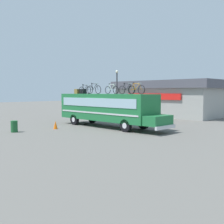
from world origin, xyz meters
name	(u,v)px	position (x,y,z in m)	size (l,w,h in m)	color
ground_plane	(106,127)	(0.00, 0.00, 0.00)	(120.00, 120.00, 0.00)	#605E59
bus	(107,108)	(0.19, 0.00, 1.64)	(10.87, 2.45, 2.78)	#1E6B38
luggage_bag_1	(78,91)	(-3.91, 0.04, 3.00)	(0.44, 0.46, 0.44)	olive
luggage_bag_2	(83,91)	(-3.25, 0.18, 3.01)	(0.58, 0.38, 0.44)	black
rooftop_bicycle_1	(85,90)	(-2.61, -0.13, 3.15)	(1.64, 0.44, 0.87)	black
rooftop_bicycle_2	(94,89)	(-1.10, -0.35, 3.18)	(1.78, 0.44, 0.95)	black
rooftop_bicycle_3	(112,90)	(0.51, 0.21, 3.15)	(1.61, 0.44, 0.87)	black
rooftop_bicycle_4	(127,89)	(2.18, 0.25, 3.15)	(1.72, 0.44, 0.89)	black
rooftop_bicycle_5	(136,89)	(3.68, -0.38, 3.15)	(1.62, 0.44, 0.87)	black
roadside_building	(175,98)	(-2.42, 14.52, 2.21)	(13.39, 9.89, 4.30)	#9E9E99
trash_bin	(14,126)	(-2.46, -6.93, 0.42)	(0.49, 0.49, 0.84)	#1E592D
traffic_cone	(55,125)	(-1.83, -3.80, 0.32)	(0.33, 0.33, 0.64)	orange
street_lamp	(117,91)	(-3.45, 4.91, 3.05)	(0.30, 0.30, 5.23)	#38383D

